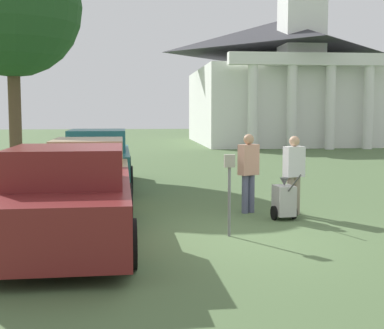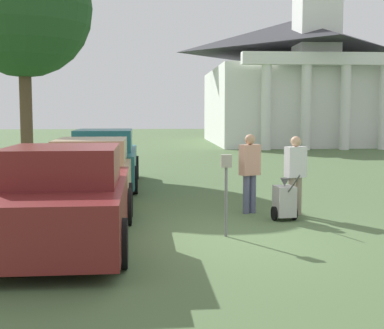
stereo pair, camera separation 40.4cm
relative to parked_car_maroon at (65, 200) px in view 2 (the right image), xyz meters
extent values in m
plane|color=#4C663D|center=(2.61, 0.27, -0.74)|extent=(120.00, 120.00, 0.00)
cube|color=maroon|center=(0.00, 0.04, -0.13)|extent=(2.03, 4.69, 0.83)
cube|color=maroon|center=(0.00, -0.15, 0.58)|extent=(1.74, 1.99, 0.58)
cylinder|color=black|center=(-0.98, 1.46, -0.39)|extent=(0.20, 0.71, 0.70)
cylinder|color=black|center=(0.91, 1.50, -0.39)|extent=(0.20, 0.71, 0.70)
cylinder|color=black|center=(0.98, -1.38, -0.39)|extent=(0.20, 0.71, 0.70)
cube|color=tan|center=(0.00, 3.89, -0.13)|extent=(1.87, 5.27, 0.82)
cube|color=tan|center=(0.00, 3.68, 0.54)|extent=(1.59, 2.23, 0.52)
cylinder|color=black|center=(-0.90, 5.49, -0.39)|extent=(0.20, 0.71, 0.70)
cylinder|color=black|center=(0.82, 5.53, -0.39)|extent=(0.20, 0.71, 0.70)
cylinder|color=black|center=(-0.82, 2.25, -0.39)|extent=(0.20, 0.71, 0.70)
cylinder|color=black|center=(0.90, 2.29, -0.39)|extent=(0.20, 0.71, 0.70)
cube|color=#23666B|center=(0.00, 6.92, -0.11)|extent=(1.88, 5.10, 0.85)
cube|color=#23666B|center=(0.00, 6.72, 0.61)|extent=(1.60, 2.16, 0.59)
cylinder|color=black|center=(-0.90, 8.47, -0.36)|extent=(0.20, 0.75, 0.75)
cylinder|color=black|center=(0.83, 8.51, -0.36)|extent=(0.20, 0.75, 0.75)
cylinder|color=black|center=(-0.83, 5.33, -0.36)|extent=(0.20, 0.75, 0.75)
cylinder|color=black|center=(0.90, 5.37, -0.36)|extent=(0.20, 0.75, 0.75)
cylinder|color=slate|center=(2.66, 0.41, -0.14)|extent=(0.05, 0.05, 1.20)
cube|color=gray|center=(2.66, 0.41, 0.57)|extent=(0.18, 0.09, 0.22)
cylinder|color=#515670|center=(3.52, 2.54, -0.33)|extent=(0.14, 0.14, 0.82)
cylinder|color=#515670|center=(3.37, 2.46, -0.33)|extent=(0.14, 0.14, 0.82)
cube|color=tan|center=(3.45, 2.50, 0.40)|extent=(0.47, 0.39, 0.65)
sphere|color=tan|center=(3.45, 2.50, 0.83)|extent=(0.22, 0.22, 0.22)
cylinder|color=gray|center=(4.43, 2.23, -0.34)|extent=(0.14, 0.14, 0.80)
cylinder|color=gray|center=(4.27, 2.18, -0.34)|extent=(0.14, 0.14, 0.80)
cube|color=silver|center=(4.35, 2.20, 0.38)|extent=(0.47, 0.34, 0.63)
sphere|color=tan|center=(4.35, 2.20, 0.80)|extent=(0.22, 0.22, 0.22)
cube|color=#B2B2AD|center=(4.01, 1.72, -0.36)|extent=(0.41, 0.48, 0.60)
cone|color=#59595B|center=(4.01, 1.72, 0.02)|extent=(0.18, 0.18, 0.16)
cylinder|color=#4C4C4C|center=(4.07, 1.26, 0.04)|extent=(0.10, 0.59, 0.43)
cylinder|color=black|center=(3.80, 1.70, -0.60)|extent=(0.08, 0.28, 0.28)
cylinder|color=black|center=(4.22, 1.75, -0.60)|extent=(0.08, 0.28, 0.28)
cube|color=white|center=(11.16, 28.23, 1.79)|extent=(11.42, 12.56, 5.05)
pyramid|color=#333338|center=(11.16, 28.23, 6.59)|extent=(11.65, 12.81, 2.27)
cylinder|color=white|center=(7.73, 21.35, 1.66)|extent=(0.56, 0.56, 4.80)
cylinder|color=white|center=(10.02, 21.35, 1.66)|extent=(0.56, 0.56, 4.80)
cylinder|color=white|center=(12.30, 21.35, 1.66)|extent=(0.56, 0.56, 4.80)
cylinder|color=white|center=(14.58, 21.35, 1.66)|extent=(0.56, 0.56, 4.80)
cube|color=white|center=(11.16, 21.35, 4.41)|extent=(9.71, 0.70, 0.70)
cylinder|color=brown|center=(-3.19, 11.13, 1.13)|extent=(0.44, 0.44, 3.75)
sphere|color=#234C23|center=(-3.19, 11.13, 5.09)|extent=(4.89, 4.89, 4.89)
camera|label=1|loc=(1.05, -8.58, 1.40)|focal=50.00mm
camera|label=2|loc=(1.45, -8.61, 1.40)|focal=50.00mm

